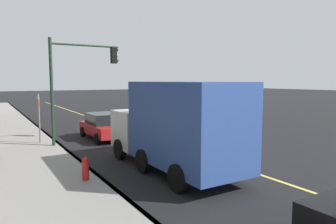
{
  "coord_description": "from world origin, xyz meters",
  "views": [
    {
      "loc": [
        -12.44,
        8.68,
        3.49
      ],
      "look_at": [
        -1.13,
        1.82,
        2.13
      ],
      "focal_mm": 32.82,
      "sensor_mm": 36.0,
      "label": 1
    }
  ],
  "objects_px": {
    "traffic_light_mast": "(79,74)",
    "street_sign_post": "(39,115)",
    "car_red": "(105,126)",
    "truck_blue": "(177,126)",
    "fire_hydrant": "(86,171)"
  },
  "relations": [
    {
      "from": "traffic_light_mast",
      "to": "street_sign_post",
      "type": "height_order",
      "value": "traffic_light_mast"
    },
    {
      "from": "street_sign_post",
      "to": "car_red",
      "type": "bearing_deg",
      "value": -86.96
    },
    {
      "from": "truck_blue",
      "to": "street_sign_post",
      "type": "bearing_deg",
      "value": 25.84
    },
    {
      "from": "car_red",
      "to": "traffic_light_mast",
      "type": "height_order",
      "value": "traffic_light_mast"
    },
    {
      "from": "truck_blue",
      "to": "fire_hydrant",
      "type": "xyz_separation_m",
      "value": [
        0.35,
        3.43,
        -1.32
      ]
    },
    {
      "from": "traffic_light_mast",
      "to": "street_sign_post",
      "type": "relative_size",
      "value": 2.02
    },
    {
      "from": "traffic_light_mast",
      "to": "street_sign_post",
      "type": "xyz_separation_m",
      "value": [
        1.01,
        1.9,
        -2.21
      ]
    },
    {
      "from": "car_red",
      "to": "traffic_light_mast",
      "type": "xyz_separation_m",
      "value": [
        -1.2,
        1.78,
        3.07
      ]
    },
    {
      "from": "truck_blue",
      "to": "traffic_light_mast",
      "type": "xyz_separation_m",
      "value": [
        6.71,
        1.84,
        2.07
      ]
    },
    {
      "from": "car_red",
      "to": "fire_hydrant",
      "type": "distance_m",
      "value": 8.29
    },
    {
      "from": "car_red",
      "to": "fire_hydrant",
      "type": "relative_size",
      "value": 4.47
    },
    {
      "from": "truck_blue",
      "to": "fire_hydrant",
      "type": "relative_size",
      "value": 7.38
    },
    {
      "from": "truck_blue",
      "to": "car_red",
      "type": "bearing_deg",
      "value": 0.41
    },
    {
      "from": "car_red",
      "to": "fire_hydrant",
      "type": "xyz_separation_m",
      "value": [
        -7.56,
        3.37,
        -0.32
      ]
    },
    {
      "from": "truck_blue",
      "to": "fire_hydrant",
      "type": "distance_m",
      "value": 3.69
    }
  ]
}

